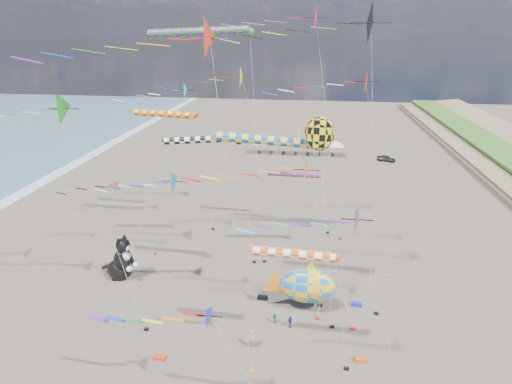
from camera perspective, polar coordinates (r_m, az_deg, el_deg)
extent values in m
cone|color=black|center=(30.27, 17.62, 22.14)|extent=(2.93, 3.13, 3.23)
cylinder|color=#B2B2B2|center=(32.49, 17.14, 0.48)|extent=(2.22, 0.02, 23.89)
cube|color=black|center=(38.45, 16.80, -16.27)|extent=(0.36, 0.24, 0.20)
cone|color=#12AEC3|center=(41.83, -8.70, 14.34)|extent=(1.66, 1.77, 1.83)
cylinder|color=#B2B2B2|center=(43.67, -6.92, 2.62)|extent=(1.79, 0.02, 17.94)
cube|color=black|center=(47.13, -5.39, -7.65)|extent=(0.36, 0.24, 0.20)
cone|color=#1D29DA|center=(22.86, -3.16, -17.48)|extent=(1.53, 1.64, 1.69)
cylinder|color=#B2B2B2|center=(25.71, 0.54, -25.37)|extent=(2.89, 0.02, 8.80)
cone|color=blue|center=(32.01, -9.31, 2.12)|extent=(2.04, 2.19, 2.26)
cylinder|color=#B2B2B2|center=(34.23, -5.98, -7.97)|extent=(3.34, 0.02, 12.60)
cube|color=black|center=(37.40, -3.01, -16.43)|extent=(0.36, 0.24, 0.20)
cone|color=red|center=(22.54, -5.97, 21.09)|extent=(2.23, 2.39, 2.46)
cylinder|color=#B2B2B2|center=(25.25, -2.80, -5.93)|extent=(1.96, 0.02, 23.00)
cube|color=black|center=(32.08, -0.53, -24.36)|extent=(0.36, 0.24, 0.20)
cone|color=#1A8A1B|center=(30.02, -23.77, 10.56)|extent=(2.35, 2.52, 2.59)
cylinder|color=#B2B2B2|center=(32.19, -19.24, -5.45)|extent=(2.72, 0.02, 18.31)
cube|color=black|center=(36.58, -15.40, -18.37)|extent=(0.36, 0.24, 0.20)
cone|color=#8E1F90|center=(22.82, 19.18, -3.60)|extent=(1.79, 1.91, 1.97)
cylinder|color=#B2B2B2|center=(26.70, 19.98, -17.33)|extent=(2.50, 0.02, 13.93)
cone|color=red|center=(36.59, 16.52, 14.88)|extent=(2.21, 2.37, 2.44)
cylinder|color=#B2B2B2|center=(39.12, 17.55, 0.49)|extent=(3.53, 0.02, 19.35)
cube|color=black|center=(43.71, 18.41, -11.39)|extent=(0.36, 0.24, 0.20)
cone|color=orange|center=(29.09, 8.62, 3.56)|extent=(2.03, 2.17, 2.24)
cylinder|color=#B2B2B2|center=(32.13, 11.38, -8.77)|extent=(3.89, 0.02, 14.25)
cube|color=black|center=(36.36, 13.72, -18.45)|extent=(0.36, 0.24, 0.20)
cone|color=#F04118|center=(44.25, -18.25, 1.40)|extent=(1.42, 1.52, 1.56)
cylinder|color=#B2B2B2|center=(45.35, -16.18, -3.76)|extent=(2.53, 0.02, 8.61)
cube|color=black|center=(46.81, -14.22, -8.52)|extent=(0.36, 0.24, 0.20)
cone|color=#ED126E|center=(43.49, 10.25, 23.34)|extent=(2.63, 2.82, 2.91)
cylinder|color=#B2B2B2|center=(44.91, 11.19, 7.35)|extent=(3.14, 0.02, 24.60)
cube|color=black|center=(49.45, 11.97, -6.56)|extent=(0.36, 0.24, 0.20)
cone|color=#DBFF08|center=(40.53, 0.45, 16.18)|extent=(2.19, 2.35, 2.42)
cylinder|color=#B2B2B2|center=(42.42, 2.63, 3.10)|extent=(3.33, 0.02, 19.23)
cube|color=black|center=(46.27, 4.49, -8.22)|extent=(0.36, 0.24, 0.20)
cylinder|color=#188920|center=(38.58, -8.30, 21.69)|extent=(9.34, 0.77, 0.77)
sphere|color=#188920|center=(37.61, -0.90, 21.89)|extent=(0.81, 0.81, 0.81)
cylinder|color=#B2B2B2|center=(39.27, 0.28, 4.66)|extent=(1.52, 0.02, 23.27)
cube|color=black|center=(44.02, 1.24, -9.87)|extent=(0.36, 0.24, 0.20)
cylinder|color=red|center=(47.65, 5.31, 2.55)|extent=(6.11, 0.65, 0.65)
sphere|color=red|center=(47.65, 8.98, 2.37)|extent=(0.68, 0.68, 0.68)
cylinder|color=#B2B2B2|center=(49.05, 9.60, -1.84)|extent=(1.52, 0.02, 7.56)
cube|color=black|center=(50.66, 10.19, -5.69)|extent=(0.36, 0.24, 0.20)
cylinder|color=#E1490F|center=(26.99, 5.04, -8.77)|extent=(5.81, 0.66, 0.66)
sphere|color=#E1490F|center=(27.07, 11.27, -9.06)|extent=(0.69, 0.69, 0.69)
cylinder|color=#B2B2B2|center=(29.84, 12.07, -17.01)|extent=(1.52, 0.02, 9.55)
cube|color=black|center=(33.02, 12.79, -23.38)|extent=(0.36, 0.24, 0.20)
cylinder|color=blue|center=(31.62, 0.80, 7.48)|extent=(8.02, 0.76, 0.76)
sphere|color=blue|center=(31.41, 8.14, 7.16)|extent=(0.80, 0.80, 0.80)
cylinder|color=#B2B2B2|center=(34.18, 8.71, -5.48)|extent=(1.52, 0.02, 15.40)
cube|color=black|center=(38.28, 9.21, -15.69)|extent=(0.36, 0.24, 0.20)
cylinder|color=red|center=(47.72, -12.96, 10.81)|extent=(7.23, 0.71, 0.71)
sphere|color=red|center=(46.59, -8.71, 10.85)|extent=(0.74, 0.74, 0.74)
cylinder|color=#B2B2B2|center=(48.28, -7.37, 2.36)|extent=(1.52, 0.02, 14.54)
cube|color=black|center=(50.94, -6.16, -5.29)|extent=(0.36, 0.24, 0.20)
cylinder|color=black|center=(39.58, -7.90, 7.41)|extent=(7.52, 0.70, 0.70)
sphere|color=black|center=(38.76, -2.49, 7.29)|extent=(0.73, 0.73, 0.73)
cylinder|color=#B2B2B2|center=(40.87, -1.30, -1.94)|extent=(1.52, 0.02, 13.51)
cube|color=black|center=(43.89, -0.25, -9.96)|extent=(0.36, 0.24, 0.20)
ellipsoid|color=yellow|center=(30.50, 9.04, 8.16)|extent=(2.20, 0.40, 2.64)
cone|color=yellow|center=(30.50, 6.19, 8.31)|extent=(0.12, 1.80, 1.80)
cylinder|color=#B2B2B2|center=(32.48, 9.99, -6.35)|extent=(2.03, 2.03, 16.18)
cube|color=black|center=(36.19, 10.83, -18.39)|extent=(0.36, 0.24, 0.20)
ellipsoid|color=blue|center=(36.10, 7.35, -13.18)|extent=(5.04, 2.27, 3.29)
cone|color=orange|center=(36.17, 2.71, -12.92)|extent=(2.42, 0.28, 2.41)
cone|color=yellow|center=(35.18, 7.84, -11.01)|extent=(1.76, 0.21, 1.75)
cylinder|color=#B2B2B2|center=(36.67, 9.09, -15.75)|extent=(0.36, 1.05, 2.10)
cube|color=red|center=(36.85, 8.75, -17.38)|extent=(0.36, 0.24, 0.20)
imported|color=gray|center=(33.37, -0.59, -20.36)|extent=(0.64, 0.44, 1.67)
imported|color=#208228|center=(35.78, 2.67, -17.63)|extent=(0.58, 0.49, 1.03)
imported|color=#263295|center=(35.47, 4.88, -17.96)|extent=(0.72, 0.63, 1.17)
cube|color=red|center=(33.83, -13.57, -21.99)|extent=(0.90, 0.44, 0.30)
cube|color=#141BC8|center=(38.94, 14.12, -15.30)|extent=(0.90, 0.44, 0.30)
cube|color=#E84513|center=(33.80, 14.77, -22.18)|extent=(0.90, 0.44, 0.30)
cube|color=black|center=(38.66, 0.91, -14.84)|extent=(0.90, 0.44, 0.30)
cube|color=white|center=(81.78, 0.69, 7.02)|extent=(3.00, 3.00, 0.15)
pyramid|color=white|center=(81.51, 0.70, 7.73)|extent=(4.20, 4.20, 1.00)
cylinder|color=#999999|center=(81.00, -0.34, 6.03)|extent=(0.08, 0.08, 2.20)
cylinder|color=#999999|center=(80.69, 1.50, 5.96)|extent=(0.08, 0.08, 2.20)
cylinder|color=#999999|center=(83.48, -0.09, 6.51)|extent=(0.08, 0.08, 2.20)
cylinder|color=#999999|center=(83.18, 1.70, 6.45)|extent=(0.08, 0.08, 2.20)
cube|color=red|center=(81.34, 4.22, 6.88)|extent=(3.00, 3.00, 0.15)
pyramid|color=red|center=(81.07, 4.24, 7.59)|extent=(4.20, 4.20, 1.00)
cylinder|color=#999999|center=(80.48, 3.20, 5.89)|extent=(0.08, 0.08, 2.20)
cylinder|color=#999999|center=(80.33, 5.06, 5.81)|extent=(0.08, 0.08, 2.20)
cylinder|color=#999999|center=(82.97, 3.35, 6.38)|extent=(0.08, 0.08, 2.20)
cylinder|color=#999999|center=(82.83, 5.16, 6.30)|extent=(0.08, 0.08, 2.20)
cube|color=blue|center=(81.20, 7.76, 6.71)|extent=(3.00, 3.00, 0.15)
pyramid|color=blue|center=(80.94, 7.80, 7.43)|extent=(4.20, 4.20, 1.00)
cylinder|color=#999999|center=(80.26, 6.78, 5.72)|extent=(0.08, 0.08, 2.20)
cylinder|color=#999999|center=(80.27, 8.64, 5.63)|extent=(0.08, 0.08, 2.20)
cylinder|color=#999999|center=(82.77, 6.83, 6.22)|extent=(0.08, 0.08, 2.20)
cylinder|color=#999999|center=(82.78, 8.63, 6.13)|extent=(0.08, 0.08, 2.20)
cube|color=silver|center=(81.38, 11.30, 6.52)|extent=(3.00, 3.00, 0.15)
pyramid|color=silver|center=(81.11, 11.36, 7.23)|extent=(4.20, 4.20, 1.00)
cylinder|color=#999999|center=(80.36, 10.36, 5.54)|extent=(0.08, 0.08, 2.20)
cylinder|color=#999999|center=(80.53, 12.21, 5.43)|extent=(0.08, 0.08, 2.20)
cylinder|color=#999999|center=(82.86, 10.30, 6.04)|extent=(0.08, 0.08, 2.20)
cylinder|color=#999999|center=(83.02, 12.10, 5.94)|extent=(0.08, 0.08, 2.20)
imported|color=#26262D|center=(81.13, 18.12, 4.58)|extent=(3.76, 2.51, 1.19)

